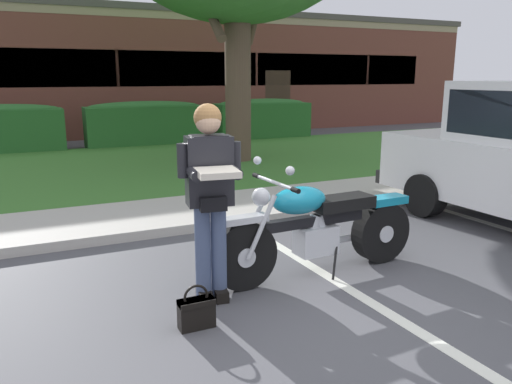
{
  "coord_description": "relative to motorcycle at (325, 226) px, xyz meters",
  "views": [
    {
      "loc": [
        -2.02,
        -3.22,
        1.92
      ],
      "look_at": [
        -0.06,
        0.98,
        0.85
      ],
      "focal_mm": 35.33,
      "sensor_mm": 36.0,
      "label": 1
    }
  ],
  "objects": [
    {
      "name": "ground_plane",
      "position": [
        -0.6,
        -0.79,
        -0.48
      ],
      "size": [
        140.0,
        140.0,
        0.0
      ],
      "primitive_type": "plane",
      "color": "#4C4C51"
    },
    {
      "name": "curb_strip",
      "position": [
        -0.6,
        1.87,
        -0.42
      ],
      "size": [
        60.0,
        0.2,
        0.12
      ],
      "primitive_type": "cube",
      "color": "#B7B2A8",
      "rests_on": "ground"
    },
    {
      "name": "concrete_walk",
      "position": [
        -0.6,
        2.72,
        -0.44
      ],
      "size": [
        60.0,
        1.5,
        0.08
      ],
      "primitive_type": "cube",
      "color": "#B7B2A8",
      "rests_on": "ground"
    },
    {
      "name": "grass_lawn",
      "position": [
        -0.6,
        6.67,
        -0.45
      ],
      "size": [
        60.0,
        6.4,
        0.06
      ],
      "primitive_type": "cube",
      "color": "#3D752D",
      "rests_on": "ground"
    },
    {
      "name": "stall_stripe_1",
      "position": [
        -0.01,
        -0.59,
        -0.48
      ],
      "size": [
        0.23,
        4.4,
        0.01
      ],
      "primitive_type": "cube",
      "rotation": [
        0.0,
        0.0,
        0.02
      ],
      "color": "silver",
      "rests_on": "ground"
    },
    {
      "name": "motorcycle",
      "position": [
        0.0,
        0.0,
        0.0
      ],
      "size": [
        2.24,
        0.82,
        1.18
      ],
      "color": "black",
      "rests_on": "ground"
    },
    {
      "name": "rider_person",
      "position": [
        -1.24,
        -0.13,
        0.53
      ],
      "size": [
        0.53,
        0.61,
        1.7
      ],
      "color": "black",
      "rests_on": "ground"
    },
    {
      "name": "handbag",
      "position": [
        -1.52,
        -0.55,
        -0.34
      ],
      "size": [
        0.28,
        0.13,
        0.36
      ],
      "color": "black",
      "rests_on": "ground"
    },
    {
      "name": "hedge_left",
      "position": [
        -3.08,
        10.11,
        0.17
      ],
      "size": [
        2.99,
        0.9,
        1.24
      ],
      "color": "#286028",
      "rests_on": "ground"
    },
    {
      "name": "hedge_center_left",
      "position": [
        0.56,
        10.11,
        0.17
      ],
      "size": [
        3.24,
        0.9,
        1.24
      ],
      "color": "#286028",
      "rests_on": "ground"
    },
    {
      "name": "hedge_center_right",
      "position": [
        4.19,
        10.11,
        0.17
      ],
      "size": [
        2.98,
        0.9,
        1.24
      ],
      "color": "#286028",
      "rests_on": "ground"
    },
    {
      "name": "brick_building",
      "position": [
        0.25,
        16.33,
        1.57
      ],
      "size": [
        27.96,
        8.53,
        4.1
      ],
      "color": "brown",
      "rests_on": "ground"
    }
  ]
}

